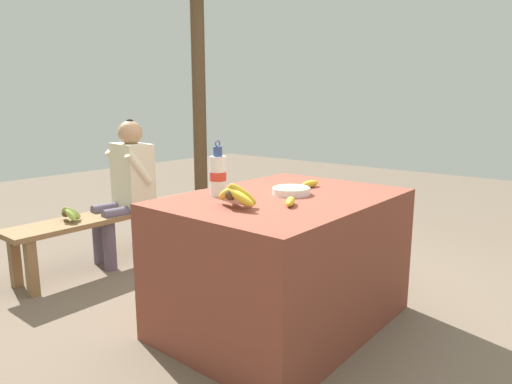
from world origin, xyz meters
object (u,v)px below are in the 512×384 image
at_px(seated_vendor, 127,182).
at_px(banana_bunch_green, 69,213).
at_px(serving_bowl, 291,190).
at_px(loose_banana_side, 310,184).
at_px(support_post_far, 199,108).
at_px(water_bottle, 218,175).
at_px(wooden_bench, 129,216).
at_px(banana_bunch_ripe, 236,194).
at_px(loose_banana_front, 290,202).

relative_size(seated_vendor, banana_bunch_green, 4.67).
relative_size(serving_bowl, loose_banana_side, 1.41).
bearing_deg(support_post_far, water_bottle, -131.05).
relative_size(wooden_bench, seated_vendor, 1.69).
height_order(banana_bunch_ripe, loose_banana_side, banana_bunch_ripe).
distance_m(banana_bunch_ripe, seated_vendor, 1.57).
bearing_deg(loose_banana_side, wooden_bench, 97.34).
bearing_deg(support_post_far, seated_vendor, -160.48).
distance_m(banana_bunch_green, support_post_far, 1.78).
bearing_deg(serving_bowl, water_bottle, 134.69).
height_order(water_bottle, banana_bunch_green, water_bottle).
bearing_deg(banana_bunch_green, wooden_bench, -0.57).
bearing_deg(seated_vendor, support_post_far, -152.21).
bearing_deg(water_bottle, serving_bowl, -45.31).
height_order(loose_banana_front, loose_banana_side, same).
distance_m(seated_vendor, banana_bunch_green, 0.49).
xyz_separation_m(serving_bowl, loose_banana_front, (-0.22, -0.15, -0.00)).
distance_m(banana_bunch_ripe, water_bottle, 0.30).
bearing_deg(loose_banana_side, banana_bunch_ripe, -179.03).
bearing_deg(serving_bowl, banana_bunch_green, 105.64).
height_order(loose_banana_front, banana_bunch_green, loose_banana_front).
xyz_separation_m(loose_banana_front, support_post_far, (1.39, 2.08, 0.41)).
distance_m(banana_bunch_ripe, loose_banana_side, 0.65).
distance_m(water_bottle, seated_vendor, 1.30).
bearing_deg(loose_banana_front, water_bottle, 96.54).
xyz_separation_m(serving_bowl, loose_banana_side, (0.24, 0.03, -0.00)).
distance_m(wooden_bench, banana_bunch_green, 0.49).
height_order(water_bottle, support_post_far, support_post_far).
distance_m(wooden_bench, seated_vendor, 0.28).
bearing_deg(water_bottle, banana_bunch_ripe, -119.65).
relative_size(banana_bunch_ripe, support_post_far, 0.12).
relative_size(serving_bowl, water_bottle, 0.70).
xyz_separation_m(banana_bunch_green, support_post_far, (1.60, 0.37, 0.69)).
bearing_deg(loose_banana_side, banana_bunch_green, 113.81).
bearing_deg(wooden_bench, loose_banana_side, -82.66).
bearing_deg(banana_bunch_green, loose_banana_front, -82.96).
bearing_deg(loose_banana_front, loose_banana_side, 22.10).
bearing_deg(water_bottle, loose_banana_front, -83.46).
relative_size(loose_banana_front, loose_banana_side, 0.97).
relative_size(loose_banana_side, wooden_bench, 0.08).
bearing_deg(wooden_bench, water_bottle, -103.86).
xyz_separation_m(banana_bunch_ripe, wooden_bench, (0.46, 1.52, -0.44)).
distance_m(serving_bowl, banana_bunch_green, 1.64).
distance_m(banana_bunch_ripe, support_post_far, 2.50).
relative_size(serving_bowl, banana_bunch_green, 0.88).
bearing_deg(banana_bunch_green, serving_bowl, -74.36).
bearing_deg(banana_bunch_ripe, water_bottle, 60.35).
bearing_deg(water_bottle, support_post_far, 48.95).
bearing_deg(support_post_far, banana_bunch_green, -166.85).
height_order(banana_bunch_ripe, banana_bunch_green, banana_bunch_ripe).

